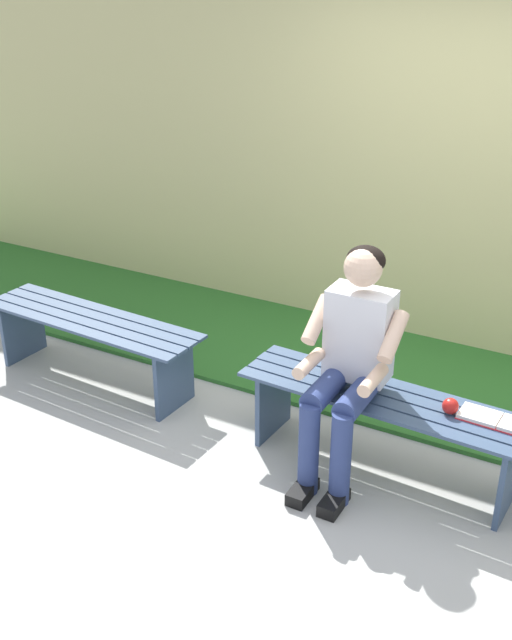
% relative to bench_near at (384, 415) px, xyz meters
% --- Properties ---
extents(ground_plane, '(10.00, 7.00, 0.04)m').
position_rel_bench_near_xyz_m(ground_plane, '(1.01, 1.00, -0.37)').
color(ground_plane, '#B2B2AD').
extents(grass_strip, '(9.00, 1.73, 0.03)m').
position_rel_bench_near_xyz_m(grass_strip, '(1.01, -1.22, -0.34)').
color(grass_strip, '#2D6B28').
rests_on(grass_strip, ground).
extents(brick_wall, '(9.50, 0.24, 2.71)m').
position_rel_bench_near_xyz_m(brick_wall, '(0.50, -1.79, 1.00)').
color(brick_wall, '#D1C684').
rests_on(brick_wall, ground).
extents(bench_near, '(1.65, 0.49, 0.47)m').
position_rel_bench_near_xyz_m(bench_near, '(0.00, 0.00, 0.00)').
color(bench_near, '#384C6B').
rests_on(bench_near, ground).
extents(bench_far, '(1.60, 0.48, 0.47)m').
position_rel_bench_near_xyz_m(bench_far, '(2.02, 0.00, -0.00)').
color(bench_far, '#384C6B').
rests_on(bench_far, ground).
extents(person_seated, '(0.50, 0.69, 1.27)m').
position_rel_bench_near_xyz_m(person_seated, '(0.18, 0.10, 0.35)').
color(person_seated, silver).
rests_on(person_seated, ground).
extents(apple, '(0.09, 0.09, 0.09)m').
position_rel_bench_near_xyz_m(apple, '(-0.35, -0.00, 0.16)').
color(apple, red).
rests_on(apple, bench_near).
extents(book_open, '(0.42, 0.18, 0.02)m').
position_rel_bench_near_xyz_m(book_open, '(-0.59, -0.03, 0.13)').
color(book_open, white).
rests_on(book_open, bench_near).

